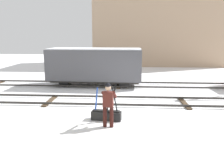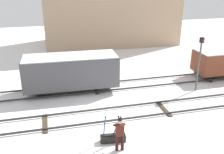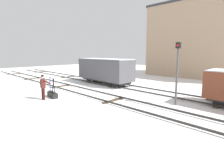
{
  "view_description": "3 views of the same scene",
  "coord_description": "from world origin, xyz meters",
  "px_view_note": "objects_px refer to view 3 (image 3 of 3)",
  "views": [
    {
      "loc": [
        0.48,
        -11.33,
        3.46
      ],
      "look_at": [
        -0.33,
        1.8,
        1.03
      ],
      "focal_mm": 36.14,
      "sensor_mm": 36.0,
      "label": 1
    },
    {
      "loc": [
        -2.95,
        -12.9,
        7.67
      ],
      "look_at": [
        0.78,
        2.1,
        1.57
      ],
      "focal_mm": 41.81,
      "sensor_mm": 36.0,
      "label": 2
    },
    {
      "loc": [
        11.46,
        -8.14,
        3.2
      ],
      "look_at": [
        0.74,
        2.63,
        1.09
      ],
      "focal_mm": 27.96,
      "sensor_mm": 36.0,
      "label": 3
    }
  ],
  "objects_px": {
    "rail_worker": "(43,86)",
    "signal_post": "(177,67)",
    "switch_lever_frame": "(52,94)",
    "freight_car_mid_siding": "(105,70)"
  },
  "relations": [
    {
      "from": "switch_lever_frame",
      "to": "signal_post",
      "type": "distance_m",
      "value": 8.71
    },
    {
      "from": "rail_worker",
      "to": "signal_post",
      "type": "height_order",
      "value": "signal_post"
    },
    {
      "from": "signal_post",
      "to": "freight_car_mid_siding",
      "type": "xyz_separation_m",
      "value": [
        -8.52,
        1.95,
        -0.85
      ]
    },
    {
      "from": "switch_lever_frame",
      "to": "signal_post",
      "type": "xyz_separation_m",
      "value": [
        7.17,
        4.47,
        2.09
      ]
    },
    {
      "from": "switch_lever_frame",
      "to": "freight_car_mid_siding",
      "type": "relative_size",
      "value": 0.23
    },
    {
      "from": "switch_lever_frame",
      "to": "rail_worker",
      "type": "relative_size",
      "value": 0.84
    },
    {
      "from": "rail_worker",
      "to": "signal_post",
      "type": "bearing_deg",
      "value": 42.72
    },
    {
      "from": "switch_lever_frame",
      "to": "rail_worker",
      "type": "xyz_separation_m",
      "value": [
        0.13,
        -0.7,
        0.73
      ]
    },
    {
      "from": "signal_post",
      "to": "freight_car_mid_siding",
      "type": "distance_m",
      "value": 8.78
    },
    {
      "from": "switch_lever_frame",
      "to": "rail_worker",
      "type": "bearing_deg",
      "value": -72.81
    }
  ]
}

